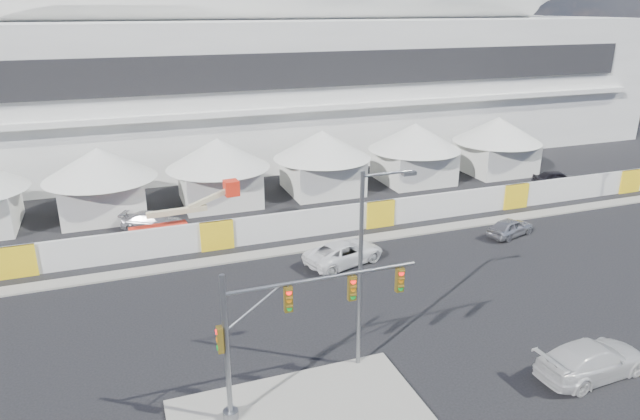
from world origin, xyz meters
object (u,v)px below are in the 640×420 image
object	(u,v)px
boom_lift	(170,228)
pickup_near	(592,359)
sedan_silver	(510,227)
pickup_curb	(344,252)
traffic_mast	(275,332)
lot_car_b	(557,178)
lot_car_c	(153,221)
streetlight_median	(366,258)

from	to	relation	value
boom_lift	pickup_near	bearing A→B (deg)	-58.19
sedan_silver	pickup_curb	xyz separation A→B (m)	(-12.77, -0.16, 0.08)
pickup_curb	traffic_mast	xyz separation A→B (m)	(-7.84, -12.04, 2.94)
sedan_silver	boom_lift	xyz separation A→B (m)	(-22.67, 7.07, 0.39)
lot_car_b	lot_car_c	xyz separation A→B (m)	(-35.12, 1.50, -0.06)
traffic_mast	streetlight_median	size ratio (longest dim) A/B	0.90
pickup_near	pickup_curb	bearing A→B (deg)	18.23
pickup_near	traffic_mast	distance (m)	14.19
pickup_near	traffic_mast	xyz separation A→B (m)	(-13.67, 2.43, 2.89)
lot_car_b	boom_lift	xyz separation A→B (m)	(-34.15, -1.27, 0.32)
streetlight_median	boom_lift	xyz separation A→B (m)	(-6.59, 17.53, -4.29)
lot_car_c	pickup_near	bearing A→B (deg)	-118.88
lot_car_b	sedan_silver	bearing A→B (deg)	143.52
pickup_near	lot_car_b	size ratio (longest dim) A/B	1.28
boom_lift	sedan_silver	bearing A→B (deg)	-21.46
sedan_silver	pickup_curb	distance (m)	12.77
traffic_mast	sedan_silver	bearing A→B (deg)	30.63
pickup_curb	pickup_near	xyz separation A→B (m)	(5.83, -14.47, 0.05)
pickup_near	traffic_mast	world-z (taller)	traffic_mast
pickup_near	boom_lift	size ratio (longest dim) A/B	0.70
lot_car_c	traffic_mast	bearing A→B (deg)	-145.37
pickup_curb	boom_lift	xyz separation A→B (m)	(-9.90, 7.24, 0.31)
lot_car_b	lot_car_c	size ratio (longest dim) A/B	0.93
pickup_near	lot_car_b	world-z (taller)	pickup_near
pickup_near	lot_car_c	xyz separation A→B (m)	(-16.71, 24.48, -0.12)
lot_car_b	pickup_curb	bearing A→B (deg)	126.85
pickup_near	streetlight_median	xyz separation A→B (m)	(-9.15, 4.17, 4.54)
traffic_mast	boom_lift	distance (m)	19.57
traffic_mast	streetlight_median	xyz separation A→B (m)	(4.53, 1.75, 1.66)
pickup_curb	lot_car_b	world-z (taller)	pickup_curb
streetlight_median	traffic_mast	bearing A→B (deg)	-158.90
sedan_silver	lot_car_b	xyz separation A→B (m)	(11.48, 8.35, 0.07)
lot_car_b	boom_lift	bearing A→B (deg)	109.64
lot_car_b	lot_car_c	bearing A→B (deg)	105.06
lot_car_b	pickup_near	bearing A→B (deg)	158.80
sedan_silver	streetlight_median	bearing A→B (deg)	106.85
traffic_mast	boom_lift	bearing A→B (deg)	96.10
lot_car_b	streetlight_median	distance (m)	33.69
traffic_mast	streetlight_median	bearing A→B (deg)	21.10
sedan_silver	boom_lift	size ratio (longest dim) A/B	0.50
traffic_mast	lot_car_c	bearing A→B (deg)	97.82
lot_car_c	boom_lift	world-z (taller)	boom_lift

